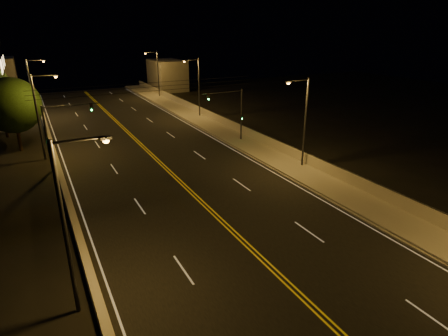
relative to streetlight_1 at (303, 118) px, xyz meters
name	(u,v)px	position (x,y,z in m)	size (l,w,h in m)	color
road	(191,192)	(-11.51, -0.43, -4.98)	(18.00, 120.00, 0.02)	black
sidewalk	(296,169)	(-0.71, -0.43, -4.84)	(3.60, 120.00, 0.30)	gray
curb	(280,173)	(-2.58, -0.43, -4.92)	(0.14, 120.00, 0.15)	gray
parapet_wall	(310,160)	(0.94, -0.43, -4.19)	(0.30, 120.00, 1.00)	#ADA390
jersey_barrier	(71,212)	(-20.82, -0.43, -4.54)	(0.45, 120.00, 0.91)	#ADA390
distant_building_right	(167,75)	(4.99, 51.99, -1.87)	(6.00, 10.00, 6.24)	gray
parapet_rail	(311,155)	(0.94, -0.43, -3.66)	(0.06, 0.06, 120.00)	black
lane_markings	(192,193)	(-11.51, -0.50, -4.97)	(17.32, 116.00, 0.00)	silver
streetlight_1	(303,118)	(0.00, 0.00, 0.00)	(2.55, 0.28, 8.59)	#2D2D33
streetlight_2	(197,84)	(0.00, 24.35, 0.00)	(2.55, 0.28, 8.59)	#2D2D33
streetlight_3	(156,71)	(0.00, 43.50, 0.00)	(2.55, 0.28, 8.59)	#2D2D33
streetlight_4	(70,217)	(-21.41, -10.60, 0.00)	(2.55, 0.28, 8.59)	#2D2D33
streetlight_5	(40,111)	(-21.41, 14.24, 0.00)	(2.55, 0.28, 8.59)	#2D2D33
streetlight_6	(33,85)	(-21.41, 33.97, 0.00)	(2.55, 0.28, 8.59)	#2D2D33
traffic_signal_right	(234,110)	(-1.49, 10.48, -1.07)	(5.11, 0.31, 6.23)	#2D2D33
traffic_signal_left	(57,129)	(-20.32, 10.48, -1.07)	(5.11, 0.31, 6.23)	#2D2D33
overhead_wires	(151,87)	(-11.51, 9.07, 2.41)	(22.00, 0.03, 0.83)	black
tree_0	(12,106)	(-23.87, 18.61, 0.04)	(5.90, 5.90, 7.99)	black
tree_1	(1,105)	(-25.31, 25.50, -1.03)	(4.65, 4.65, 6.30)	black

